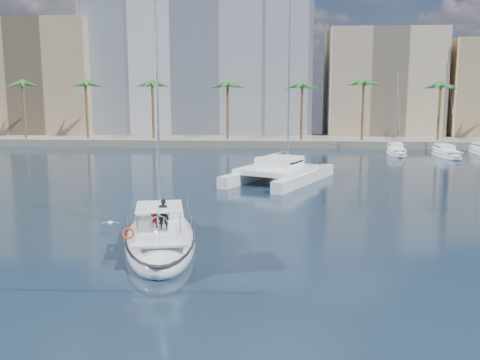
{
  "coord_description": "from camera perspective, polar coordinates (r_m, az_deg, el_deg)",
  "views": [
    {
      "loc": [
        2.11,
        -31.43,
        9.26
      ],
      "look_at": [
        0.07,
        1.5,
        3.69
      ],
      "focal_mm": 40.0,
      "sensor_mm": 36.0,
      "label": 1
    }
  ],
  "objects": [
    {
      "name": "building_tan_left",
      "position": [
        109.7,
        -20.49,
        9.9
      ],
      "size": [
        22.0,
        14.0,
        22.0
      ],
      "primitive_type": "cube",
      "color": "tan",
      "rests_on": "ground"
    },
    {
      "name": "moored_yacht_b",
      "position": [
        80.76,
        21.11,
        2.36
      ],
      "size": [
        3.32,
        10.83,
        13.72
      ],
      "primitive_type": null,
      "rotation": [
        0.0,
        0.0,
        -0.02
      ],
      "color": "white",
      "rests_on": "ground"
    },
    {
      "name": "quay",
      "position": [
        92.85,
        2.23,
        4.23
      ],
      "size": [
        120.0,
        14.0,
        1.2
      ],
      "primitive_type": "cube",
      "color": "gray",
      "rests_on": "ground"
    },
    {
      "name": "moored_yacht_a",
      "position": [
        80.97,
        16.3,
        2.64
      ],
      "size": [
        3.37,
        9.52,
        11.9
      ],
      "primitive_type": null,
      "rotation": [
        0.0,
        0.0,
        -0.07
      ],
      "color": "white",
      "rests_on": "ground"
    },
    {
      "name": "catamaran",
      "position": [
        54.84,
        4.16,
        1.1
      ],
      "size": [
        12.03,
        15.28,
        19.73
      ],
      "rotation": [
        0.0,
        0.0,
        -0.44
      ],
      "color": "white",
      "rests_on": "ground"
    },
    {
      "name": "palm_centre",
      "position": [
        88.46,
        2.21,
        10.24
      ],
      "size": [
        3.6,
        3.6,
        12.3
      ],
      "color": "brown",
      "rests_on": "ground"
    },
    {
      "name": "palm_right",
      "position": [
        94.01,
        23.71,
        9.42
      ],
      "size": [
        3.6,
        3.6,
        12.3
      ],
      "color": "brown",
      "rests_on": "ground"
    },
    {
      "name": "palm_left",
      "position": [
        95.52,
        -18.95,
        9.69
      ],
      "size": [
        3.6,
        3.6,
        12.3
      ],
      "color": "brown",
      "rests_on": "ground"
    },
    {
      "name": "seagull",
      "position": [
        35.49,
        -13.65,
        -4.44
      ],
      "size": [
        1.22,
        0.52,
        0.22
      ],
      "color": "silver",
      "rests_on": "ground"
    },
    {
      "name": "building_modern",
      "position": [
        105.48,
        -4.24,
        12.14
      ],
      "size": [
        42.0,
        16.0,
        28.0
      ],
      "primitive_type": "cube",
      "color": "silver",
      "rests_on": "ground"
    },
    {
      "name": "main_sloop",
      "position": [
        32.64,
        -8.49,
        -5.97
      ],
      "size": [
        6.68,
        13.58,
        19.32
      ],
      "rotation": [
        0.0,
        0.0,
        0.2
      ],
      "color": "white",
      "rests_on": "ground"
    },
    {
      "name": "building_beige",
      "position": [
        103.36,
        14.85,
        9.69
      ],
      "size": [
        20.0,
        14.0,
        20.0
      ],
      "primitive_type": "cube",
      "color": "#C8B090",
      "rests_on": "ground"
    },
    {
      "name": "ground",
      "position": [
        32.83,
        -0.29,
        -6.79
      ],
      "size": [
        160.0,
        160.0,
        0.0
      ],
      "primitive_type": "plane",
      "color": "black",
      "rests_on": "ground"
    }
  ]
}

